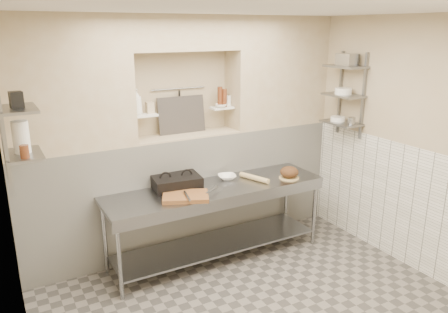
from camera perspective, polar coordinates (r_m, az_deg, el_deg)
ceiling at (r=3.62m, az=6.45°, el=19.48°), size 4.00×3.90×0.10m
wall_left at (r=3.21m, az=-26.31°, el=-8.33°), size 0.10×3.90×2.80m
wall_right at (r=5.23m, az=24.58°, el=1.08°), size 0.10×3.90×2.80m
wall_back at (r=5.52m, az=-6.11°, el=3.24°), size 4.00×0.10×2.80m
backwall_lower at (r=5.50m, az=-4.87°, el=-4.39°), size 4.00×0.40×1.40m
alcove_sill at (r=5.29m, az=-5.05°, el=2.81°), size 1.30×0.40×0.02m
backwall_pillar_left at (r=4.80m, az=-20.03°, el=8.86°), size 1.35×0.40×1.40m
backwall_pillar_right at (r=5.84m, az=6.94°, el=10.90°), size 1.35×0.40×1.40m
backwall_header at (r=5.15m, az=-5.40°, el=15.80°), size 1.30×0.40×0.40m
wainscot_right at (r=5.40m, az=23.31°, el=-6.18°), size 0.02×3.90×1.40m
alcove_shelf_left at (r=5.06m, az=-10.33°, el=5.32°), size 0.28×0.16×0.02m
alcove_shelf_right at (r=5.45m, az=-0.30°, el=6.39°), size 0.28×0.16×0.02m
utensil_rail at (r=5.35m, az=-5.95°, el=8.82°), size 0.70×0.02×0.02m
hanging_steel at (r=5.36m, az=-5.81°, el=6.99°), size 0.02×0.02×0.30m
splash_panel at (r=5.34m, az=-5.56°, el=5.43°), size 0.60×0.08×0.45m
shelf_rail_left_a at (r=4.29m, az=-27.05°, el=3.18°), size 0.03×0.03×0.95m
shelf_rail_left_b at (r=3.90m, az=-26.75°, el=2.05°), size 0.03×0.03×0.95m
wall_shelf_left_lower at (r=4.15m, az=-24.71°, el=0.22°), size 0.30×0.50×0.02m
wall_shelf_left_upper at (r=4.07m, az=-25.38°, el=5.63°), size 0.30×0.50×0.03m
shelf_rail_right_a at (r=5.90m, az=14.92°, el=8.08°), size 0.03×0.03×1.05m
shelf_rail_right_b at (r=5.62m, az=17.74°, el=7.47°), size 0.03×0.03×1.05m
wall_shelf_right_lower at (r=5.72m, az=15.06°, el=4.26°), size 0.30×0.50×0.02m
wall_shelf_right_mid at (r=5.66m, az=15.32°, el=7.73°), size 0.30×0.50×0.02m
wall_shelf_right_upper at (r=5.62m, az=15.59°, el=11.25°), size 0.30×0.50×0.03m
prep_table at (r=5.10m, az=-0.95°, el=-6.75°), size 2.60×0.70×0.90m
panini_press at (r=4.99m, az=-6.25°, el=-3.34°), size 0.57×0.44×0.14m
cutting_board at (r=4.70m, az=-5.04°, el=-5.21°), size 0.58×0.51×0.04m
knife_blade at (r=4.81m, az=-1.58°, el=-4.33°), size 0.22×0.17×0.01m
tongs at (r=4.62m, az=-4.85°, el=-5.14°), size 0.08×0.26×0.02m
mixing_bowl at (r=5.26m, az=0.39°, el=-2.69°), size 0.27×0.27×0.05m
rolling_pin at (r=5.23m, az=3.99°, el=-2.79°), size 0.20×0.41×0.06m
bread_board at (r=5.36m, az=8.49°, el=-2.76°), size 0.25×0.25×0.01m
bread_loaf at (r=5.33m, az=8.53°, el=-2.01°), size 0.22×0.22×0.13m
bottle_soap at (r=4.98m, az=-11.30°, el=6.97°), size 0.12×0.12×0.29m
jar_alcove at (r=5.10m, az=-9.66°, el=6.32°), size 0.08×0.08×0.13m
bowl_alcove at (r=5.40m, az=-0.40°, el=6.66°), size 0.17×0.17×0.04m
condiment_a at (r=5.44m, az=0.06°, el=7.67°), size 0.06×0.06×0.22m
condiment_b at (r=5.44m, az=-0.54°, el=7.82°), size 0.06×0.06×0.25m
condiment_c at (r=5.53m, az=0.56°, el=7.31°), size 0.07×0.07×0.13m
jug_left at (r=4.14m, az=-24.99°, el=2.33°), size 0.14×0.14×0.28m
jar_left at (r=3.98m, az=-24.61°, el=0.59°), size 0.07×0.07×0.11m
box_left_upper at (r=4.03m, az=-25.49°, el=6.72°), size 0.11×0.11×0.14m
bowl_right at (r=5.76m, az=14.65°, el=4.78°), size 0.18×0.18×0.06m
canister_right at (r=5.59m, az=16.32°, el=4.49°), size 0.09×0.09×0.09m
bowl_right_mid at (r=5.66m, az=15.33°, el=8.24°), size 0.21×0.21×0.08m
basket_right at (r=5.60m, az=15.81°, el=12.08°), size 0.20×0.23×0.14m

